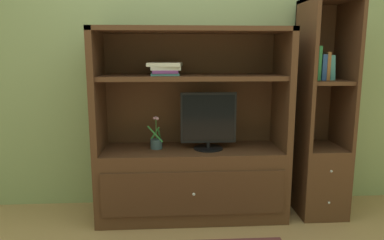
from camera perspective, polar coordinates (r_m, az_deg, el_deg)
The scene contains 8 objects.
ground_plane at distance 2.85m, azimuth 0.46°, elevation -18.14°, with size 8.00×8.00×0.00m, color tan.
painted_rear_wall at distance 3.24m, azimuth -0.45°, elevation 11.16°, with size 6.00×0.10×2.80m, color #8C9E6B.
media_console at distance 3.03m, azimuth -0.07°, elevation -6.23°, with size 1.55×0.54×1.56m.
tv_monitor at distance 2.93m, azimuth 2.62°, elevation -0.25°, with size 0.46×0.24×0.47m.
potted_plant at distance 2.99m, azimuth -5.68°, elevation -3.56°, with size 0.13×0.14×0.28m.
magazine_stack at distance 2.89m, azimuth -4.29°, elevation 8.20°, with size 0.29×0.32×0.10m.
bookshelf_tall at distance 3.26m, azimuth 19.65°, elevation -3.54°, with size 0.38×0.48×1.80m.
upright_book_row at distance 3.14m, azimuth 19.68°, elevation 8.05°, with size 0.19×0.17×0.27m.
Camera 1 is at (-0.18, -2.49, 1.37)m, focal length 33.57 mm.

